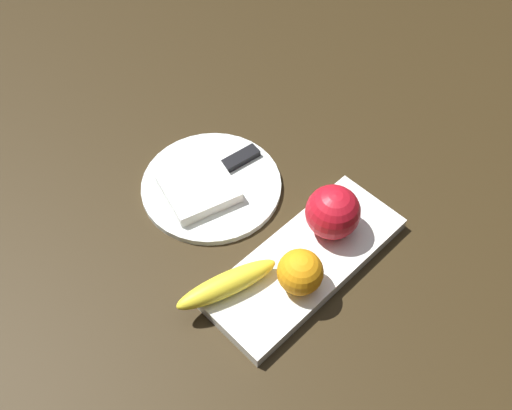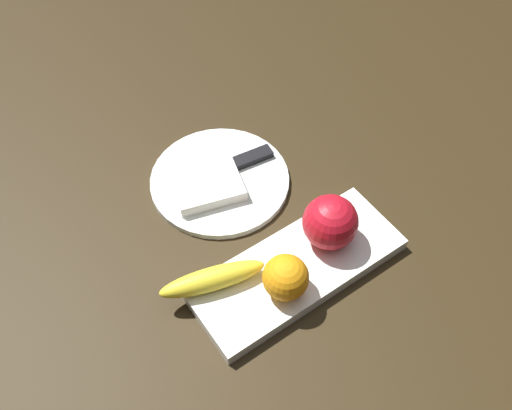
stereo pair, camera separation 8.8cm
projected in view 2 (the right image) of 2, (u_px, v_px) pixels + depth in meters
name	position (u px, v px, depth m)	size (l,w,h in m)	color
ground_plane	(278.00, 276.00, 0.87)	(2.40, 2.40, 0.00)	black
fruit_tray	(297.00, 268.00, 0.86)	(0.33, 0.13, 0.02)	white
apple	(329.00, 221.00, 0.85)	(0.08, 0.08, 0.08)	red
banana	(213.00, 279.00, 0.82)	(0.16, 0.03, 0.03)	yellow
orange_near_apple	(286.00, 277.00, 0.80)	(0.07, 0.07, 0.07)	orange
dinner_plate	(220.00, 180.00, 0.97)	(0.23, 0.23, 0.01)	white
folded_napkin	(204.00, 182.00, 0.95)	(0.11, 0.11, 0.02)	white
knife	(239.00, 163.00, 0.98)	(0.18, 0.05, 0.01)	silver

